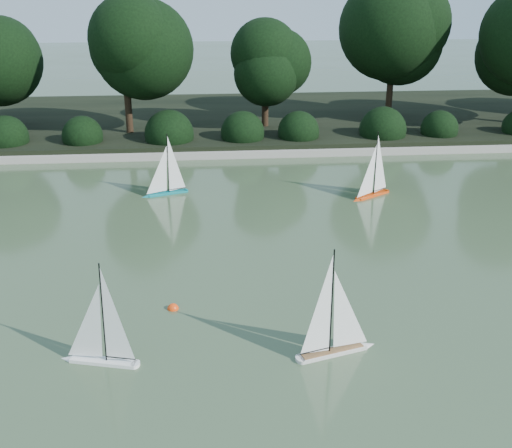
% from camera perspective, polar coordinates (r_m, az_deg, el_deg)
% --- Properties ---
extents(ground, '(80.00, 80.00, 0.00)m').
position_cam_1_polar(ground, '(9.04, 1.68, -9.50)').
color(ground, '#304127').
rests_on(ground, ground).
extents(pond_coping, '(40.00, 0.35, 0.18)m').
position_cam_1_polar(pond_coping, '(17.33, -1.72, 6.23)').
color(pond_coping, gray).
rests_on(pond_coping, ground).
extents(far_bank, '(40.00, 8.00, 0.30)m').
position_cam_1_polar(far_bank, '(21.20, -2.36, 9.23)').
color(far_bank, black).
rests_on(far_bank, ground).
extents(tree_line, '(26.31, 3.93, 4.39)m').
position_cam_1_polar(tree_line, '(19.35, 1.54, 15.54)').
color(tree_line, black).
rests_on(tree_line, ground).
extents(shrub_hedge, '(29.10, 1.10, 1.10)m').
position_cam_1_polar(shrub_hedge, '(18.11, -1.90, 8.08)').
color(shrub_hedge, black).
rests_on(shrub_hedge, ground).
extents(sailboat_white_a, '(1.07, 0.43, 1.47)m').
position_cam_1_polar(sailboat_white_a, '(8.51, -14.04, -10.53)').
color(sailboat_white_a, white).
rests_on(sailboat_white_a, ground).
extents(sailboat_white_b, '(1.15, 0.50, 1.59)m').
position_cam_1_polar(sailboat_white_b, '(8.52, 7.40, -9.84)').
color(sailboat_white_b, silver).
rests_on(sailboat_white_b, ground).
extents(sailboat_orange, '(1.02, 0.75, 1.55)m').
position_cam_1_polar(sailboat_orange, '(14.39, 10.13, 3.32)').
color(sailboat_orange, '#E3430F').
rests_on(sailboat_orange, ground).
extents(sailboat_teal, '(1.06, 0.51, 1.48)m').
position_cam_1_polar(sailboat_teal, '(14.46, -8.24, 3.48)').
color(sailboat_teal, '#0F7A81').
rests_on(sailboat_teal, ground).
extents(race_buoy, '(0.17, 0.17, 0.17)m').
position_cam_1_polar(race_buoy, '(9.66, -7.38, -7.49)').
color(race_buoy, '#FF410D').
rests_on(race_buoy, ground).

